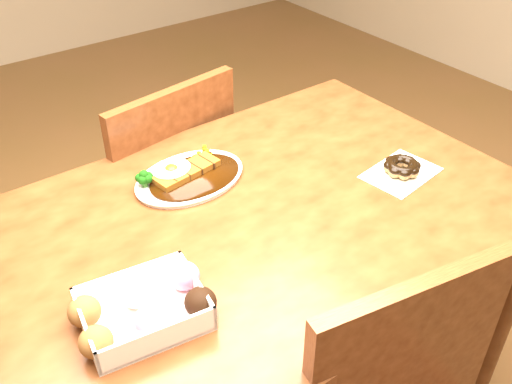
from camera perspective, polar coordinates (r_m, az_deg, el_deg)
table at (r=1.28m, az=0.03°, el=-5.74°), size 1.20×0.80×0.75m
chair_far at (r=1.76m, az=-9.93°, el=-0.28°), size 0.48×0.48×0.87m
katsu_curry_plate at (r=1.32m, az=-6.88°, el=1.66°), size 0.28×0.21×0.05m
donut_box at (r=1.00m, az=-11.21°, el=-11.32°), size 0.24×0.19×0.06m
pon_de_ring at (r=1.37m, az=14.38°, el=2.42°), size 0.19×0.15×0.03m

